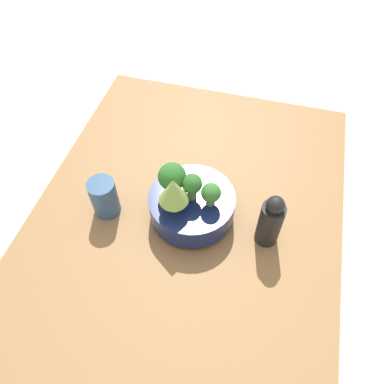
% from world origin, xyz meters
% --- Properties ---
extents(ground_plane, '(6.00, 6.00, 0.00)m').
position_xyz_m(ground_plane, '(0.00, 0.00, 0.00)').
color(ground_plane, beige).
extents(table, '(0.96, 0.75, 0.04)m').
position_xyz_m(table, '(0.00, 0.00, 0.02)').
color(table, '#9E7042').
rests_on(table, ground_plane).
extents(bowl, '(0.20, 0.20, 0.07)m').
position_xyz_m(bowl, '(0.01, 0.01, 0.08)').
color(bowl, navy).
rests_on(bowl, table).
extents(broccoli_floret_back, '(0.04, 0.04, 0.06)m').
position_xyz_m(broccoli_floret_back, '(0.01, 0.06, 0.15)').
color(broccoli_floret_back, '#609347').
rests_on(broccoli_floret_back, bowl).
extents(romanesco_piece_near, '(0.07, 0.07, 0.10)m').
position_xyz_m(romanesco_piece_near, '(0.05, -0.02, 0.17)').
color(romanesco_piece_near, '#6BA34C').
rests_on(romanesco_piece_near, bowl).
extents(broccoli_floret_center, '(0.05, 0.05, 0.07)m').
position_xyz_m(broccoli_floret_center, '(0.01, 0.01, 0.15)').
color(broccoli_floret_center, '#609347').
rests_on(broccoli_floret_center, bowl).
extents(broccoli_floret_front, '(0.06, 0.06, 0.09)m').
position_xyz_m(broccoli_floret_front, '(0.00, -0.03, 0.16)').
color(broccoli_floret_front, '#6BA34C').
rests_on(broccoli_floret_front, bowl).
extents(cup, '(0.06, 0.06, 0.10)m').
position_xyz_m(cup, '(0.04, -0.19, 0.09)').
color(cup, '#33567F').
rests_on(cup, table).
extents(pepper_mill, '(0.05, 0.05, 0.15)m').
position_xyz_m(pepper_mill, '(0.02, 0.20, 0.11)').
color(pepper_mill, black).
rests_on(pepper_mill, table).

